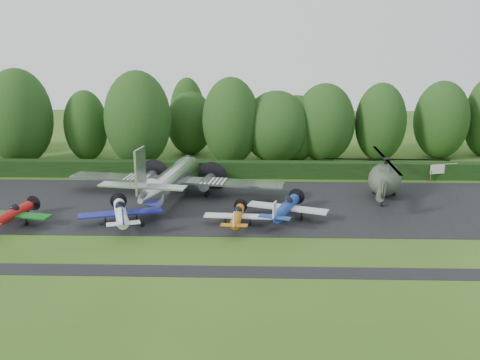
{
  "coord_description": "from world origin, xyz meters",
  "views": [
    {
      "loc": [
        6.87,
        -42.4,
        17.14
      ],
      "look_at": [
        5.38,
        10.68,
        2.5
      ],
      "focal_mm": 40.0,
      "sensor_mm": 36.0,
      "label": 1
    }
  ],
  "objects_px": {
    "light_plane_red": "(11,214)",
    "light_plane_orange": "(238,216)",
    "sign_board": "(444,169)",
    "helicopter": "(385,177)",
    "light_plane_white": "(121,213)",
    "light_plane_blue": "(286,208)",
    "transport_plane": "(171,180)"
  },
  "relations": [
    {
      "from": "transport_plane",
      "to": "light_plane_orange",
      "type": "xyz_separation_m",
      "value": [
        7.27,
        -8.16,
        -1.11
      ]
    },
    {
      "from": "sign_board",
      "to": "helicopter",
      "type": "bearing_deg",
      "value": -125.21
    },
    {
      "from": "light_plane_red",
      "to": "light_plane_orange",
      "type": "distance_m",
      "value": 20.75
    },
    {
      "from": "light_plane_red",
      "to": "helicopter",
      "type": "xyz_separation_m",
      "value": [
        36.25,
        9.96,
        1.18
      ]
    },
    {
      "from": "light_plane_red",
      "to": "sign_board",
      "type": "bearing_deg",
      "value": 9.63
    },
    {
      "from": "light_plane_white",
      "to": "light_plane_orange",
      "type": "relative_size",
      "value": 1.22
    },
    {
      "from": "light_plane_red",
      "to": "helicopter",
      "type": "bearing_deg",
      "value": 4.29
    },
    {
      "from": "light_plane_orange",
      "to": "light_plane_blue",
      "type": "bearing_deg",
      "value": 18.48
    },
    {
      "from": "light_plane_blue",
      "to": "helicopter",
      "type": "relative_size",
      "value": 0.52
    },
    {
      "from": "light_plane_red",
      "to": "light_plane_white",
      "type": "height_order",
      "value": "light_plane_white"
    },
    {
      "from": "transport_plane",
      "to": "helicopter",
      "type": "height_order",
      "value": "transport_plane"
    },
    {
      "from": "light_plane_white",
      "to": "transport_plane",
      "type": "bearing_deg",
      "value": 84.42
    },
    {
      "from": "transport_plane",
      "to": "light_plane_orange",
      "type": "height_order",
      "value": "transport_plane"
    },
    {
      "from": "light_plane_white",
      "to": "light_plane_red",
      "type": "bearing_deg",
      "value": -160.3
    },
    {
      "from": "light_plane_white",
      "to": "helicopter",
      "type": "bearing_deg",
      "value": 37.03
    },
    {
      "from": "transport_plane",
      "to": "helicopter",
      "type": "relative_size",
      "value": 1.51
    },
    {
      "from": "helicopter",
      "to": "light_plane_blue",
      "type": "bearing_deg",
      "value": -161.56
    },
    {
      "from": "light_plane_orange",
      "to": "helicopter",
      "type": "relative_size",
      "value": 0.42
    },
    {
      "from": "light_plane_red",
      "to": "light_plane_white",
      "type": "bearing_deg",
      "value": -8.48
    },
    {
      "from": "transport_plane",
      "to": "light_plane_blue",
      "type": "distance_m",
      "value": 13.4
    },
    {
      "from": "light_plane_red",
      "to": "light_plane_orange",
      "type": "relative_size",
      "value": 1.12
    },
    {
      "from": "helicopter",
      "to": "sign_board",
      "type": "distance_m",
      "value": 11.21
    },
    {
      "from": "transport_plane",
      "to": "sign_board",
      "type": "bearing_deg",
      "value": 5.81
    },
    {
      "from": "light_plane_white",
      "to": "sign_board",
      "type": "relative_size",
      "value": 2.23
    },
    {
      "from": "light_plane_blue",
      "to": "sign_board",
      "type": "xyz_separation_m",
      "value": [
        19.67,
        14.61,
        0.13
      ]
    },
    {
      "from": "transport_plane",
      "to": "light_plane_red",
      "type": "distance_m",
      "value": 16.05
    },
    {
      "from": "helicopter",
      "to": "light_plane_red",
      "type": "bearing_deg",
      "value": 179.17
    },
    {
      "from": "light_plane_red",
      "to": "light_plane_white",
      "type": "distance_m",
      "value": 10.05
    },
    {
      "from": "transport_plane",
      "to": "sign_board",
      "type": "xyz_separation_m",
      "value": [
        31.47,
        8.32,
        -0.75
      ]
    },
    {
      "from": "light_plane_white",
      "to": "helicopter",
      "type": "xyz_separation_m",
      "value": [
        26.22,
        9.5,
        1.09
      ]
    },
    {
      "from": "transport_plane",
      "to": "sign_board",
      "type": "relative_size",
      "value": 6.58
    },
    {
      "from": "light_plane_red",
      "to": "light_plane_blue",
      "type": "distance_m",
      "value": 25.37
    }
  ]
}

